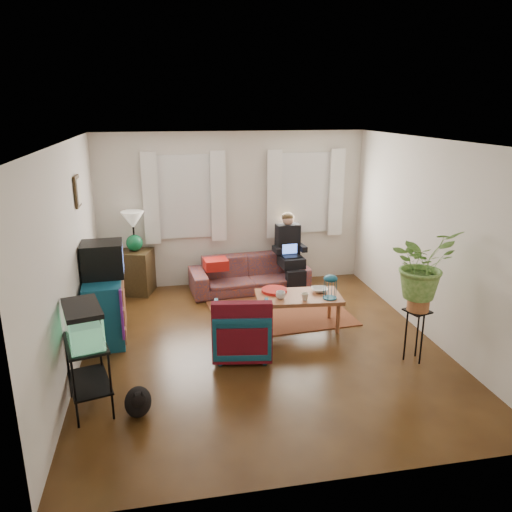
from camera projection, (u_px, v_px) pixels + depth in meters
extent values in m
cube|color=#4F2B14|center=(262.00, 346.00, 6.49)|extent=(4.50, 5.00, 0.01)
cube|color=white|center=(263.00, 141.00, 5.73)|extent=(4.50, 5.00, 0.01)
cube|color=silver|center=(233.00, 210.00, 8.46)|extent=(4.50, 0.01, 2.60)
cube|color=silver|center=(328.00, 340.00, 3.76)|extent=(4.50, 0.01, 2.60)
cube|color=silver|center=(70.00, 260.00, 5.70)|extent=(0.01, 5.00, 2.60)
cube|color=silver|center=(431.00, 241.00, 6.52)|extent=(0.01, 5.00, 2.60)
cube|color=white|center=(185.00, 197.00, 8.23)|extent=(1.08, 0.04, 1.38)
cube|color=white|center=(304.00, 193.00, 8.59)|extent=(1.08, 0.04, 1.38)
cube|color=white|center=(185.00, 198.00, 8.15)|extent=(1.36, 0.06, 1.50)
cube|color=white|center=(306.00, 194.00, 8.52)|extent=(1.36, 0.06, 1.50)
cube|color=#3D2616|center=(78.00, 191.00, 6.32)|extent=(0.04, 0.32, 0.40)
cube|color=maroon|center=(279.00, 311.00, 7.56)|extent=(2.12, 1.75, 0.01)
imported|color=brown|center=(249.00, 268.00, 8.34)|extent=(2.01, 0.93, 0.76)
cube|color=#3A2116|center=(137.00, 272.00, 8.23)|extent=(0.62, 0.62, 0.72)
cube|color=navy|center=(105.00, 309.00, 6.58)|extent=(0.52, 0.97, 0.85)
cube|color=black|center=(103.00, 259.00, 6.48)|extent=(0.54, 0.50, 0.45)
cube|color=black|center=(89.00, 375.00, 5.05)|extent=(0.53, 0.74, 0.75)
cube|color=#7FD899|center=(83.00, 324.00, 4.88)|extent=(0.48, 0.67, 0.39)
ellipsoid|color=black|center=(138.00, 399.00, 4.99)|extent=(0.31, 0.44, 0.35)
imported|color=#12586E|center=(242.00, 328.00, 6.17)|extent=(0.78, 0.75, 0.71)
cube|color=#9E0A0A|center=(242.00, 326.00, 5.86)|extent=(0.73, 0.27, 0.59)
cube|color=brown|center=(298.00, 311.00, 6.96)|extent=(1.22, 0.74, 0.48)
imported|color=white|center=(281.00, 295.00, 6.75)|extent=(0.14, 0.14, 0.10)
imported|color=beige|center=(305.00, 297.00, 6.70)|extent=(0.12, 0.12, 0.10)
imported|color=white|center=(319.00, 290.00, 7.01)|extent=(0.25, 0.25, 0.06)
cylinder|color=#B21414|center=(274.00, 290.00, 7.01)|extent=(0.39, 0.39, 0.04)
cube|color=black|center=(415.00, 335.00, 6.03)|extent=(0.34, 0.34, 0.66)
imported|color=#599947|center=(421.00, 274.00, 5.80)|extent=(0.90, 0.83, 0.83)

